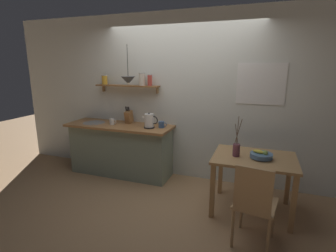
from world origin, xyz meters
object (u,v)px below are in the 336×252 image
object	(u,v)px
dining_table	(254,165)
pendant_lamp	(128,80)
fruit_bowl	(261,155)
twig_vase	(236,149)
dining_chair_near	(254,202)
coffee_mug_spare	(162,125)
knife_block	(129,117)
electric_kettle	(149,121)
coffee_mug_by_sink	(112,122)

from	to	relation	value
dining_table	pendant_lamp	bearing A→B (deg)	170.42
fruit_bowl	pendant_lamp	bearing A→B (deg)	169.89
twig_vase	dining_chair_near	bearing A→B (deg)	-69.24
pendant_lamp	dining_chair_near	bearing A→B (deg)	-28.25
fruit_bowl	coffee_mug_spare	size ratio (longest dim) A/B	1.95
fruit_bowl	knife_block	xyz separation A→B (m)	(-2.18, 0.63, 0.22)
knife_block	twig_vase	bearing A→B (deg)	-19.07
knife_block	coffee_mug_spare	xyz separation A→B (m)	(0.65, -0.11, -0.06)
dining_chair_near	pendant_lamp	distance (m)	2.51
electric_kettle	knife_block	world-z (taller)	knife_block
electric_kettle	dining_table	bearing A→B (deg)	-14.22
knife_block	electric_kettle	bearing A→B (deg)	-21.90
electric_kettle	twig_vase	bearing A→B (deg)	-18.09
twig_vase	coffee_mug_spare	bearing A→B (deg)	156.28
electric_kettle	knife_block	size ratio (longest dim) A/B	0.89
dining_table	coffee_mug_spare	xyz separation A→B (m)	(-1.45, 0.49, 0.31)
dining_table	knife_block	world-z (taller)	knife_block
twig_vase	coffee_mug_by_sink	world-z (taller)	twig_vase
dining_table	dining_chair_near	distance (m)	0.74
dining_table	coffee_mug_by_sink	xyz separation A→B (m)	(-2.31, 0.40, 0.31)
pendant_lamp	coffee_mug_by_sink	bearing A→B (deg)	169.33
dining_chair_near	dining_table	bearing A→B (deg)	92.90
knife_block	coffee_mug_by_sink	world-z (taller)	knife_block
knife_block	pendant_lamp	world-z (taller)	pendant_lamp
knife_block	coffee_mug_spare	bearing A→B (deg)	-9.57
fruit_bowl	knife_block	distance (m)	2.28
dining_table	knife_block	xyz separation A→B (m)	(-2.10, 0.60, 0.37)
dining_table	fruit_bowl	world-z (taller)	fruit_bowl
coffee_mug_by_sink	pendant_lamp	distance (m)	0.80
coffee_mug_by_sink	electric_kettle	bearing A→B (deg)	1.32
fruit_bowl	coffee_mug_by_sink	bearing A→B (deg)	169.80
twig_vase	pendant_lamp	xyz separation A→B (m)	(-1.71, 0.37, 0.81)
twig_vase	coffee_mug_by_sink	xyz separation A→B (m)	(-2.09, 0.44, 0.11)
knife_block	fruit_bowl	bearing A→B (deg)	-16.25
dining_chair_near	knife_block	xyz separation A→B (m)	(-2.14, 1.34, 0.49)
dining_table	knife_block	bearing A→B (deg)	164.00
fruit_bowl	electric_kettle	distance (m)	1.78
coffee_mug_by_sink	twig_vase	bearing A→B (deg)	-12.00
dining_table	twig_vase	world-z (taller)	twig_vase
twig_vase	knife_block	bearing A→B (deg)	160.93
electric_kettle	pendant_lamp	xyz separation A→B (m)	(-0.31, -0.09, 0.64)
fruit_bowl	pendant_lamp	size ratio (longest dim) A/B	0.45
twig_vase	electric_kettle	distance (m)	1.49
electric_kettle	coffee_mug_spare	xyz separation A→B (m)	(0.18, 0.08, -0.06)
electric_kettle	pendant_lamp	size ratio (longest dim) A/B	0.44
electric_kettle	coffee_mug_spare	world-z (taller)	electric_kettle
coffee_mug_by_sink	dining_table	bearing A→B (deg)	-9.75
electric_kettle	coffee_mug_by_sink	world-z (taller)	electric_kettle
twig_vase	electric_kettle	xyz separation A→B (m)	(-1.41, 0.46, 0.17)
pendant_lamp	fruit_bowl	bearing A→B (deg)	-10.11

